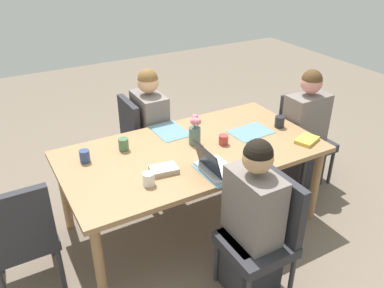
# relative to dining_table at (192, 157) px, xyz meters

# --- Properties ---
(ground_plane) EXTENTS (10.00, 10.00, 0.00)m
(ground_plane) POSITION_rel_dining_table_xyz_m (0.00, 0.00, -0.67)
(ground_plane) COLOR #756656
(dining_table) EXTENTS (2.09, 1.10, 0.74)m
(dining_table) POSITION_rel_dining_table_xyz_m (0.00, 0.00, 0.00)
(dining_table) COLOR #9E754C
(dining_table) RESTS_ON ground_plane
(chair_head_left_left_near) EXTENTS (0.44, 0.44, 0.90)m
(chair_head_left_left_near) POSITION_rel_dining_table_xyz_m (-1.34, -0.11, -0.17)
(chair_head_left_left_near) COLOR #2D2D33
(chair_head_left_left_near) RESTS_ON ground_plane
(person_head_left_left_near) EXTENTS (0.40, 0.36, 1.19)m
(person_head_left_left_near) POSITION_rel_dining_table_xyz_m (-1.28, -0.03, -0.15)
(person_head_left_left_near) COLOR #2D2D33
(person_head_left_left_near) RESTS_ON ground_plane
(chair_far_left_mid) EXTENTS (0.44, 0.44, 0.90)m
(chair_far_left_mid) POSITION_rel_dining_table_xyz_m (-0.09, 0.86, -0.17)
(chair_far_left_mid) COLOR #2D2D33
(chair_far_left_mid) RESTS_ON ground_plane
(person_far_left_mid) EXTENTS (0.36, 0.40, 1.19)m
(person_far_left_mid) POSITION_rel_dining_table_xyz_m (-0.01, 0.80, -0.15)
(person_far_left_mid) COLOR #2D2D33
(person_far_left_mid) RESTS_ON ground_plane
(chair_near_left_far) EXTENTS (0.44, 0.44, 0.90)m
(chair_near_left_far) POSITION_rel_dining_table_xyz_m (0.09, -0.85, -0.17)
(chair_near_left_far) COLOR #2D2D33
(chair_near_left_far) RESTS_ON ground_plane
(person_near_left_far) EXTENTS (0.36, 0.40, 1.19)m
(person_near_left_far) POSITION_rel_dining_table_xyz_m (0.02, -0.79, -0.15)
(person_near_left_far) COLOR #2D2D33
(person_near_left_far) RESTS_ON ground_plane
(chair_head_right_right_near) EXTENTS (0.44, 0.44, 0.90)m
(chair_head_right_right_near) POSITION_rel_dining_table_xyz_m (1.37, 0.07, -0.17)
(chair_head_right_right_near) COLOR #2D2D33
(chair_head_right_right_near) RESTS_ON ground_plane
(flower_vase) EXTENTS (0.10, 0.11, 0.25)m
(flower_vase) POSITION_rel_dining_table_xyz_m (-0.07, -0.07, 0.19)
(flower_vase) COLOR #4C6B60
(flower_vase) RESTS_ON dining_table
(placemat_head_left_left_near) EXTENTS (0.38, 0.28, 0.00)m
(placemat_head_left_left_near) POSITION_rel_dining_table_xyz_m (-0.60, -0.02, 0.07)
(placemat_head_left_left_near) COLOR slate
(placemat_head_left_left_near) RESTS_ON dining_table
(placemat_far_left_mid) EXTENTS (0.27, 0.37, 0.00)m
(placemat_far_left_mid) POSITION_rel_dining_table_xyz_m (-0.01, 0.39, 0.07)
(placemat_far_left_mid) COLOR slate
(placemat_far_left_mid) RESTS_ON dining_table
(placemat_near_left_far) EXTENTS (0.27, 0.36, 0.00)m
(placemat_near_left_far) POSITION_rel_dining_table_xyz_m (0.01, -0.38, 0.07)
(placemat_near_left_far) COLOR slate
(placemat_near_left_far) RESTS_ON dining_table
(laptop_far_left_mid) EXTENTS (0.22, 0.32, 0.21)m
(laptop_far_left_mid) POSITION_rel_dining_table_xyz_m (0.02, 0.36, 0.11)
(laptop_far_left_mid) COLOR silver
(laptop_far_left_mid) RESTS_ON dining_table
(coffee_mug_near_left) EXTENTS (0.09, 0.09, 0.09)m
(coffee_mug_near_left) POSITION_rel_dining_table_xyz_m (0.51, 0.29, 0.11)
(coffee_mug_near_left) COLOR white
(coffee_mug_near_left) RESTS_ON dining_table
(coffee_mug_near_right) EXTENTS (0.08, 0.08, 0.08)m
(coffee_mug_near_right) POSITION_rel_dining_table_xyz_m (-0.27, 0.05, 0.11)
(coffee_mug_near_right) COLOR #AD3D38
(coffee_mug_near_right) RESTS_ON dining_table
(coffee_mug_centre_left) EXTENTS (0.08, 0.08, 0.10)m
(coffee_mug_centre_left) POSITION_rel_dining_table_xyz_m (0.80, -0.24, 0.12)
(coffee_mug_centre_left) COLOR #33477A
(coffee_mug_centre_left) RESTS_ON dining_table
(coffee_mug_centre_right) EXTENTS (0.09, 0.09, 0.10)m
(coffee_mug_centre_right) POSITION_rel_dining_table_xyz_m (-0.89, 0.02, 0.12)
(coffee_mug_centre_right) COLOR #232328
(coffee_mug_centre_right) RESTS_ON dining_table
(coffee_mug_far_left) EXTENTS (0.08, 0.08, 0.10)m
(coffee_mug_far_left) POSITION_rel_dining_table_xyz_m (0.48, -0.27, 0.12)
(coffee_mug_far_left) COLOR #47704C
(coffee_mug_far_left) RESTS_ON dining_table
(book_red_cover) EXTENTS (0.24, 0.20, 0.03)m
(book_red_cover) POSITION_rel_dining_table_xyz_m (-0.90, 0.36, 0.08)
(book_red_cover) COLOR gold
(book_red_cover) RESTS_ON dining_table
(book_blue_cover) EXTENTS (0.22, 0.17, 0.04)m
(book_blue_cover) POSITION_rel_dining_table_xyz_m (0.34, 0.19, 0.09)
(book_blue_cover) COLOR #B2A38E
(book_blue_cover) RESTS_ON dining_table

